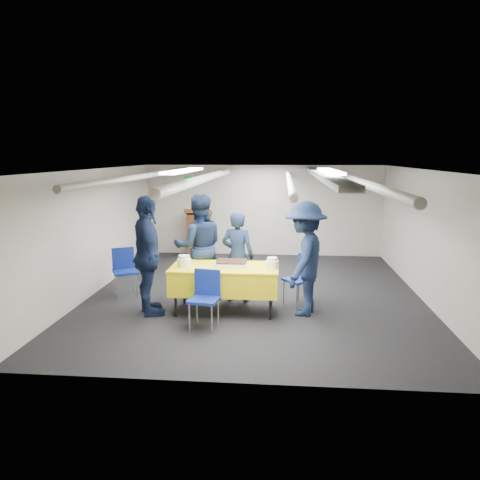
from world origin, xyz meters
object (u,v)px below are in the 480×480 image
Objects in this scene: podium at (199,233)px; chair_near at (206,293)px; serving_table at (225,279)px; sailor_c at (148,256)px; sheet_cake at (232,263)px; sailor_b at (199,247)px; chair_left at (124,267)px; sailor_a at (238,256)px; chair_right at (302,274)px; sailor_d at (305,259)px.

podium reaches higher than chair_near.
sailor_c is (-1.21, -0.22, 0.41)m from serving_table.
sailor_b is at bearing 134.29° from sheet_cake.
chair_left is (-1.96, 0.78, -0.03)m from serving_table.
podium is (-1.16, 4.11, 0.05)m from serving_table.
serving_table is at bearing 89.36° from sailor_a.
sheet_cake is (0.10, 0.06, 0.25)m from serving_table.
sailor_a reaches higher than chair_right.
sailor_b is at bearing 3.66° from sailor_a.
sailor_a is at bearing 85.41° from sheet_cake.
sailor_b reaches higher than chair_right.
chair_right is at bearing -161.26° from sailor_d.
chair_right is 1.00× the size of chair_left.
sheet_cake is at bearing -19.35° from chair_left.
chair_near is (-0.31, -0.78, -0.28)m from sheet_cake.
chair_near is 1.21m from sailor_c.
serving_table is 0.93× the size of sailor_b.
chair_left is at bearing 8.50° from sailor_a.
podium is 0.67× the size of sailor_b.
sailor_b reaches higher than sailor_a.
sailor_d reaches higher than podium.
chair_near reaches higher than sheet_cake.
chair_left is (-0.80, -3.33, -0.08)m from podium.
sailor_c is at bearing 44.59° from sailor_a.
sailor_d is (1.18, -0.04, 0.11)m from sheet_cake.
chair_near is at bearing -78.74° from podium.
chair_left is at bearing -103.45° from podium.
podium is at bearing -94.12° from sailor_b.
chair_near and chair_left have the same top height.
sailor_b is at bearing -58.85° from sailor_c.
sailor_d is at bearing -1.77° from sheet_cake.
sailor_b reaches higher than serving_table.
chair_right is (2.43, -3.60, -0.08)m from podium.
sailor_d reaches higher than chair_near.
sailor_a reaches higher than chair_left.
chair_near is 1.55m from sailor_b.
podium is 0.68× the size of sailor_d.
sailor_c is at bearing 41.12° from sailor_b.
sheet_cake is 0.26× the size of sailor_c.
chair_near is 1.91m from chair_right.
sheet_cake is 0.88m from chair_near.
sailor_d reaches higher than chair_left.
chair_left reaches higher than sheet_cake.
sheet_cake is 4.25m from podium.
sheet_cake is at bearing 68.40° from chair_near.
sailor_d is at bearing -108.76° from sailor_c.
chair_left is 2.13m from sailor_a.
sailor_d reaches higher than sheet_cake.
chair_right is (1.17, 0.45, -0.28)m from sheet_cake.
chair_near is 1.00× the size of chair_left.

